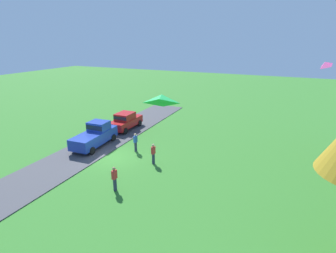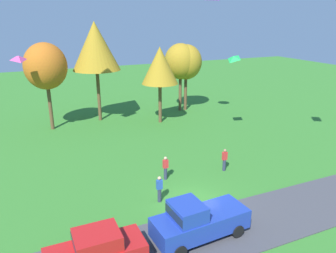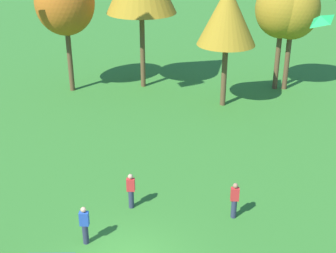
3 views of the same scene
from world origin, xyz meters
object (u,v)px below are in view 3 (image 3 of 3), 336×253
at_px(person_watching_sky, 85,225).
at_px(tree_center_back, 227,15).
at_px(person_beside_suv, 234,200).
at_px(tree_far_right, 293,10).
at_px(kite_diamond_high_left, 320,19).
at_px(tree_far_left, 65,3).
at_px(tree_right_of_center, 283,9).
at_px(person_on_lawn, 131,191).

relative_size(person_watching_sky, tree_center_back, 0.21).
bearing_deg(person_beside_suv, tree_far_right, 72.92).
distance_m(person_beside_suv, kite_diamond_high_left, 9.42).
bearing_deg(tree_far_left, tree_right_of_center, 4.33).
xyz_separation_m(tree_far_left, tree_center_back, (10.91, -2.30, -0.25)).
height_order(tree_center_back, tree_right_of_center, tree_center_back).
distance_m(person_beside_suv, person_watching_sky, 6.36).
height_order(person_on_lawn, tree_right_of_center, tree_right_of_center).
relative_size(person_on_lawn, kite_diamond_high_left, 1.73).
distance_m(person_beside_suv, tree_far_right, 17.67).
xyz_separation_m(person_on_lawn, tree_center_back, (4.75, 12.33, 5.19)).
xyz_separation_m(person_beside_suv, tree_far_left, (-10.67, 15.15, 5.45)).
bearing_deg(person_on_lawn, tree_far_right, 58.85).
bearing_deg(tree_far_left, person_beside_suv, -54.85).
xyz_separation_m(tree_right_of_center, kite_diamond_high_left, (-0.28, -10.90, 1.62)).
height_order(person_beside_suv, person_watching_sky, same).
bearing_deg(person_watching_sky, person_beside_suv, 18.66).
xyz_separation_m(tree_far_left, tree_far_right, (15.65, 1.08, -0.55)).
bearing_deg(kite_diamond_high_left, tree_right_of_center, 88.51).
distance_m(person_on_lawn, kite_diamond_high_left, 11.83).
height_order(person_watching_sky, kite_diamond_high_left, kite_diamond_high_left).
distance_m(person_watching_sky, kite_diamond_high_left, 14.12).
bearing_deg(tree_far_right, kite_diamond_high_left, -95.16).
bearing_deg(tree_far_right, tree_right_of_center, 175.26).
relative_size(person_beside_suv, person_watching_sky, 1.00).
height_order(person_watching_sky, tree_far_left, tree_far_left).
distance_m(tree_right_of_center, tree_far_right, 0.70).
bearing_deg(person_watching_sky, tree_far_left, 105.11).
height_order(person_beside_suv, person_on_lawn, same).
distance_m(person_on_lawn, tree_right_of_center, 18.74).
distance_m(person_watching_sky, tree_right_of_center, 21.61).
xyz_separation_m(person_watching_sky, kite_diamond_high_left, (10.03, 7.42, 6.61)).
bearing_deg(person_watching_sky, person_on_lawn, 59.25).
xyz_separation_m(person_beside_suv, person_watching_sky, (-6.03, -2.04, 0.00)).
bearing_deg(person_on_lawn, tree_center_back, 68.93).
distance_m(person_beside_suv, tree_center_back, 13.86).
bearing_deg(kite_diamond_high_left, tree_far_right, 84.84).
xyz_separation_m(tree_center_back, tree_right_of_center, (4.05, 3.44, -0.20)).
bearing_deg(person_beside_suv, tree_center_back, 88.93).
height_order(tree_center_back, tree_far_right, tree_center_back).
relative_size(tree_center_back, tree_right_of_center, 1.00).
height_order(person_watching_sky, person_on_lawn, same).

